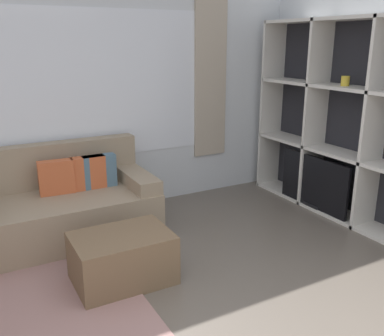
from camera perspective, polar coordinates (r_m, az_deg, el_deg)
The scene contains 6 objects.
wall_back at distance 4.82m, azimuth -15.28°, elevation 9.37°, with size 6.61×0.11×2.70m.
wall_right at distance 4.91m, azimuth 23.84°, elevation 8.59°, with size 0.07×4.50×2.70m, color silver.
area_rug at distance 3.53m, azimuth -24.16°, elevation -17.80°, with size 2.02×2.17×0.01m, color gray.
shelving_unit at distance 4.99m, azimuth 19.62°, elevation 5.40°, with size 0.36×2.47×2.16m.
couch_main at distance 4.51m, azimuth -16.98°, elevation -4.86°, with size 1.81×0.95×0.90m.
ottoman at distance 3.62m, azimuth -9.26°, elevation -11.77°, with size 0.79×0.55×0.42m.
Camera 1 is at (-1.12, -1.32, 1.92)m, focal length 40.00 mm.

